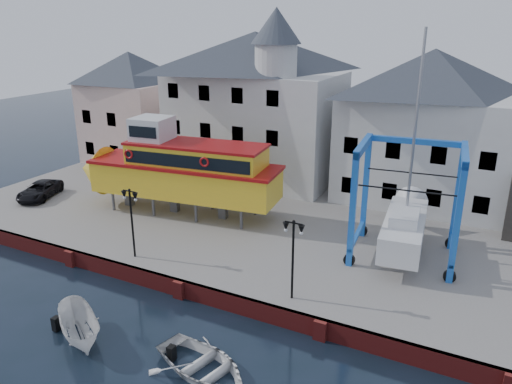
% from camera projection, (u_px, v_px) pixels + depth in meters
% --- Properties ---
extents(ground, '(140.00, 140.00, 0.00)m').
position_uv_depth(ground, '(180.00, 297.00, 26.83)').
color(ground, black).
rests_on(ground, ground).
extents(hardstanding, '(44.00, 22.00, 1.00)m').
position_uv_depth(hardstanding, '(269.00, 219.00, 35.89)').
color(hardstanding, slate).
rests_on(hardstanding, ground).
extents(quay_wall, '(44.00, 0.47, 1.00)m').
position_uv_depth(quay_wall, '(181.00, 288.00, 26.75)').
color(quay_wall, maroon).
rests_on(quay_wall, ground).
extents(building_pink, '(8.00, 7.00, 10.30)m').
position_uv_depth(building_pink, '(132.00, 107.00, 47.68)').
color(building_pink, beige).
rests_on(building_pink, hardstanding).
extents(building_white_main, '(14.00, 8.30, 14.00)m').
position_uv_depth(building_white_main, '(256.00, 104.00, 41.94)').
color(building_white_main, silver).
rests_on(building_white_main, hardstanding).
extents(building_white_right, '(12.00, 8.00, 11.20)m').
position_uv_depth(building_white_right, '(427.00, 127.00, 36.69)').
color(building_white_right, silver).
rests_on(building_white_right, hardstanding).
extents(lamp_post_left, '(1.12, 0.32, 4.20)m').
position_uv_depth(lamp_post_left, '(131.00, 206.00, 28.19)').
color(lamp_post_left, black).
rests_on(lamp_post_left, hardstanding).
extents(lamp_post_right, '(1.12, 0.32, 4.20)m').
position_uv_depth(lamp_post_right, '(293.00, 240.00, 23.86)').
color(lamp_post_right, black).
rests_on(lamp_post_right, hardstanding).
extents(tour_boat, '(15.85, 5.61, 6.75)m').
position_uv_depth(tour_boat, '(173.00, 169.00, 35.04)').
color(tour_boat, '#59595E').
rests_on(tour_boat, hardstanding).
extents(travel_lift, '(6.45, 8.66, 12.80)m').
position_uv_depth(travel_lift, '(406.00, 218.00, 29.22)').
color(travel_lift, '#1D6FAC').
rests_on(travel_lift, hardstanding).
extents(van, '(3.40, 4.79, 1.21)m').
position_uv_depth(van, '(40.00, 190.00, 38.62)').
color(van, black).
rests_on(van, hardstanding).
extents(motorboat_a, '(4.43, 3.66, 1.64)m').
position_uv_depth(motorboat_a, '(82.00, 340.00, 23.28)').
color(motorboat_a, silver).
rests_on(motorboat_a, ground).
extents(motorboat_b, '(5.37, 4.40, 0.97)m').
position_uv_depth(motorboat_b, '(203.00, 372.00, 21.18)').
color(motorboat_b, silver).
rests_on(motorboat_b, ground).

